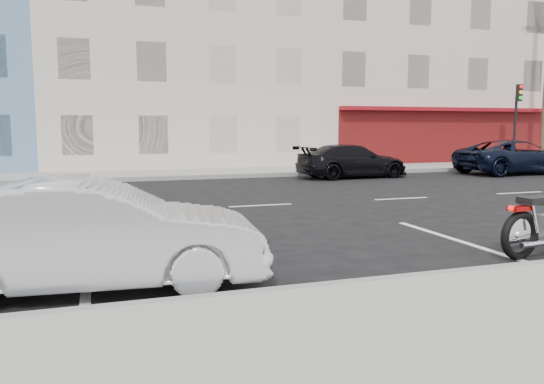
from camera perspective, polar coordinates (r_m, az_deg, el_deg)
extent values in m
plane|color=black|center=(13.83, 6.71, -1.06)|extent=(120.00, 120.00, 0.00)
cube|color=gray|center=(4.22, -5.54, -19.18)|extent=(80.00, 3.40, 0.15)
cube|color=gray|center=(21.20, -16.10, 1.72)|extent=(80.00, 3.40, 0.15)
cube|color=gray|center=(5.77, -9.40, -11.85)|extent=(80.00, 0.12, 0.16)
cube|color=gray|center=(19.50, -15.89, 1.30)|extent=(80.00, 0.12, 0.16)
cube|color=beige|center=(29.20, -11.06, 14.41)|extent=(12.00, 12.00, 11.50)
cube|color=beige|center=(33.54, 12.27, 14.26)|extent=(14.00, 12.00, 12.50)
cylinder|color=black|center=(28.39, 24.65, 6.02)|extent=(0.12, 0.12, 3.20)
cube|color=black|center=(28.32, 25.05, 9.65)|extent=(0.26, 0.18, 0.80)
cylinder|color=beige|center=(27.51, 22.08, 3.42)|extent=(0.20, 0.20, 0.60)
sphere|color=beige|center=(27.49, 22.11, 4.08)|extent=(0.20, 0.20, 0.20)
imported|color=#AFB1B7|center=(6.62, -18.62, -4.41)|extent=(4.15, 1.76, 1.33)
imported|color=black|center=(24.11, 24.70, 3.44)|extent=(5.04, 2.40, 1.39)
imported|color=black|center=(20.50, 8.62, 3.31)|extent=(4.46, 2.02, 1.27)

